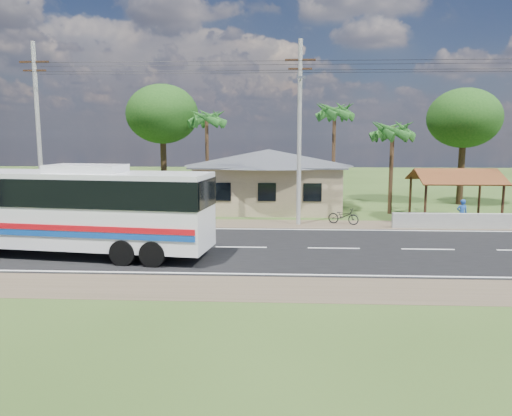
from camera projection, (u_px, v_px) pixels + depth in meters
The scene contains 14 objects.
ground at pixel (241, 248), 24.38m from camera, with size 120.00×120.00×0.00m, color #2A4117.
road at pixel (241, 247), 24.38m from camera, with size 120.00×16.00×0.03m.
house at pixel (269, 173), 36.78m from camera, with size 12.40×10.00×5.00m.
waiting_shed at pixel (455, 178), 31.73m from camera, with size 5.20×4.48×3.35m.
concrete_barrier at pixel (452, 221), 29.25m from camera, with size 7.00×0.30×0.90m, color #9E9E99.
utility_poles at pixel (294, 129), 29.81m from camera, with size 32.80×2.22×11.00m.
palm_near at pixel (393, 131), 33.93m from camera, with size 2.80×2.80×6.70m.
palm_mid at pixel (335, 112), 38.34m from camera, with size 2.80×2.80×8.20m.
palm_far at pixel (207, 119), 39.40m from camera, with size 2.80×2.80×7.70m.
tree_behind_house at pixel (162, 114), 41.52m from camera, with size 6.00×6.00×9.61m.
tree_behind_shed at pixel (464, 119), 38.40m from camera, with size 5.60×5.60×9.02m.
coach_bus at pixel (65, 204), 22.55m from camera, with size 13.62×4.56×4.15m.
motorcycle at pixel (343, 216), 30.66m from camera, with size 0.67×1.93×1.01m, color black.
person at pixel (462, 213), 29.51m from camera, with size 0.62×0.40×1.69m, color navy.
Camera 1 is at (1.93, -23.76, 5.50)m, focal length 35.00 mm.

